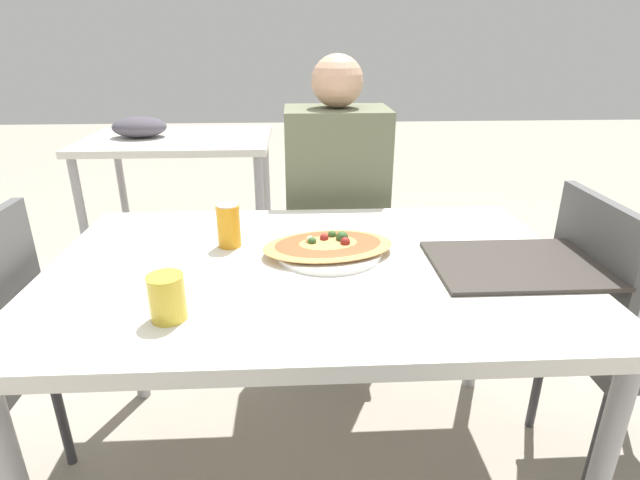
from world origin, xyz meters
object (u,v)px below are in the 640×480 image
person_seated (336,191)px  pizza_main (328,247)px  soda_can (229,226)px  dining_table (311,285)px  chair_side_right (617,327)px  chair_far_seated (333,233)px  drink_glass (167,297)px

person_seated → pizza_main: (-0.07, -0.60, 0.02)m
pizza_main → soda_can: soda_can is taller
pizza_main → soda_can: 0.29m
dining_table → chair_side_right: size_ratio=1.55×
pizza_main → soda_can: (-0.28, 0.07, 0.04)m
chair_far_seated → soda_can: (-0.35, -0.64, 0.28)m
chair_side_right → soda_can: (-1.11, 0.15, 0.28)m
soda_can → drink_glass: 0.41m
soda_can → person_seated: bearing=56.4°
chair_side_right → dining_table: bearing=-90.7°
dining_table → soda_can: (-0.23, 0.14, 0.13)m
dining_table → soda_can: bearing=149.3°
chair_far_seated → drink_glass: (-0.43, -1.04, 0.27)m
dining_table → drink_glass: bearing=-140.1°
chair_side_right → person_seated: 1.04m
chair_far_seated → person_seated: person_seated is taller
chair_side_right → person_seated: size_ratio=0.73×
soda_can → drink_glass: bearing=-101.8°
drink_glass → pizza_main: bearing=42.0°
pizza_main → soda_can: size_ratio=3.15×
dining_table → chair_far_seated: 0.80m
pizza_main → drink_glass: drink_glass is taller
drink_glass → chair_far_seated: bearing=67.3°
soda_can → chair_far_seated: bearing=61.3°
pizza_main → drink_glass: (-0.36, -0.33, 0.03)m
dining_table → chair_side_right: 0.90m
pizza_main → dining_table: bearing=-127.5°
soda_can → drink_glass: size_ratio=1.23×
chair_far_seated → pizza_main: size_ratio=2.28×
chair_far_seated → drink_glass: 1.16m
soda_can → dining_table: bearing=-30.7°
pizza_main → soda_can: bearing=165.9°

